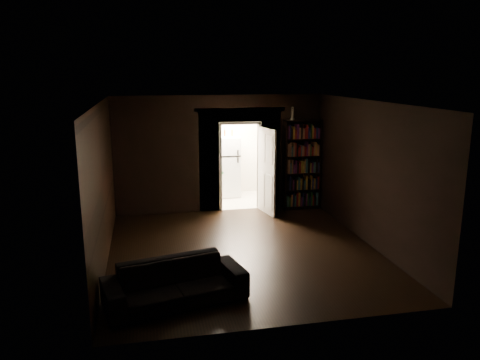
# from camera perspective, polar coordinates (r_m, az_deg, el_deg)

# --- Properties ---
(ground) EXTENTS (5.50, 5.50, 0.00)m
(ground) POSITION_cam_1_polar(r_m,az_deg,el_deg) (8.99, 0.42, -8.65)
(ground) COLOR black
(ground) RESTS_ON ground
(room_walls) EXTENTS (5.02, 5.61, 2.84)m
(room_walls) POSITION_cam_1_polar(r_m,az_deg,el_deg) (9.55, -0.96, 3.14)
(room_walls) COLOR black
(room_walls) RESTS_ON ground
(kitchen_alcove) EXTENTS (2.20, 1.80, 2.60)m
(kitchen_alcove) POSITION_cam_1_polar(r_m,az_deg,el_deg) (12.43, -1.04, 3.26)
(kitchen_alcove) COLOR beige
(kitchen_alcove) RESTS_ON ground
(sofa) EXTENTS (2.21, 1.33, 0.79)m
(sofa) POSITION_cam_1_polar(r_m,az_deg,el_deg) (7.07, -7.92, -11.55)
(sofa) COLOR black
(sofa) RESTS_ON ground
(bookshelf) EXTENTS (0.93, 0.43, 2.20)m
(bookshelf) POSITION_cam_1_polar(r_m,az_deg,el_deg) (11.57, 7.50, 1.86)
(bookshelf) COLOR black
(bookshelf) RESTS_ON ground
(refrigerator) EXTENTS (0.84, 0.79, 1.65)m
(refrigerator) POSITION_cam_1_polar(r_m,az_deg,el_deg) (12.71, -1.83, 1.71)
(refrigerator) COLOR white
(refrigerator) RESTS_ON ground
(door) EXTENTS (0.22, 0.84, 2.05)m
(door) POSITION_cam_1_polar(r_m,az_deg,el_deg) (11.09, 3.27, 1.07)
(door) COLOR white
(door) RESTS_ON ground
(figurine) EXTENTS (0.13, 0.13, 0.31)m
(figurine) POSITION_cam_1_polar(r_m,az_deg,el_deg) (11.35, 6.43, 8.09)
(figurine) COLOR silver
(figurine) RESTS_ON bookshelf
(bottles) EXTENTS (0.60, 0.29, 0.25)m
(bottles) POSITION_cam_1_polar(r_m,az_deg,el_deg) (12.48, -1.88, 5.91)
(bottles) COLOR black
(bottles) RESTS_ON refrigerator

